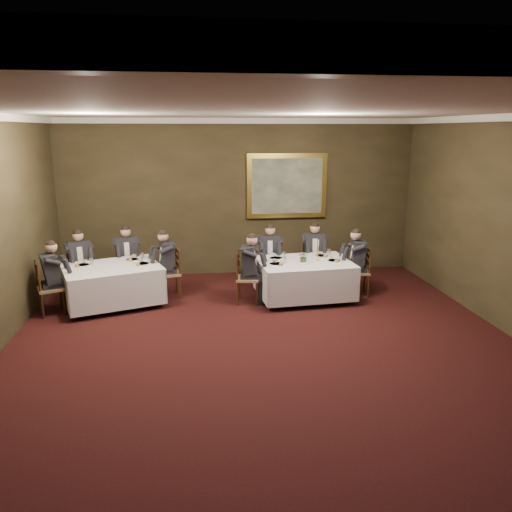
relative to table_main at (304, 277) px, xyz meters
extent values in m
plane|color=black|center=(-1.08, -2.96, -0.45)|extent=(10.00, 10.00, 0.00)
cube|color=silver|center=(-1.08, -2.96, 3.05)|extent=(8.00, 10.00, 0.10)
cube|color=#2E2817|center=(-1.08, 2.04, 1.30)|extent=(8.00, 0.10, 3.50)
cube|color=white|center=(-1.08, 1.99, 2.99)|extent=(8.00, 0.10, 0.12)
cube|color=#311C0D|center=(0.00, 0.00, 0.28)|extent=(1.81, 1.42, 0.04)
cube|color=white|center=(0.00, 0.00, 0.31)|extent=(1.88, 1.48, 0.02)
cube|color=white|center=(0.00, 0.00, -0.02)|extent=(1.90, 1.50, 0.65)
cube|color=#311C0D|center=(-3.68, 0.08, 0.28)|extent=(1.98, 1.73, 0.04)
cube|color=white|center=(-3.68, 0.08, 0.31)|extent=(2.06, 1.80, 0.02)
cube|color=white|center=(-3.68, 0.08, -0.02)|extent=(2.09, 1.83, 0.65)
cube|color=#93754B|center=(-0.55, 0.87, 0.04)|extent=(0.48, 0.46, 0.05)
cube|color=#311C0D|center=(-0.53, 1.06, 0.28)|extent=(0.38, 0.07, 0.54)
cube|color=black|center=(-0.55, 0.87, 0.41)|extent=(0.45, 0.35, 0.55)
sphere|color=tan|center=(-0.55, 0.87, 0.79)|extent=(0.23, 0.23, 0.21)
cube|color=#93754B|center=(0.41, 0.95, 0.04)|extent=(0.46, 0.45, 0.05)
cube|color=#311C0D|center=(0.42, 1.14, 0.28)|extent=(0.38, 0.05, 0.54)
cube|color=black|center=(0.41, 0.95, 0.41)|extent=(0.44, 0.33, 0.55)
sphere|color=tan|center=(0.41, 0.95, 0.79)|extent=(0.22, 0.22, 0.21)
cube|color=#93754B|center=(-1.12, -0.09, 0.04)|extent=(0.49, 0.51, 0.05)
cube|color=#311C0D|center=(-1.31, -0.06, 0.28)|extent=(0.09, 0.38, 0.54)
cube|color=black|center=(-1.12, -0.09, 0.41)|extent=(0.38, 0.47, 0.55)
sphere|color=tan|center=(-1.12, -0.09, 0.79)|extent=(0.24, 0.24, 0.21)
cube|color=#93754B|center=(1.12, 0.09, 0.04)|extent=(0.48, 0.49, 0.05)
cube|color=#311C0D|center=(1.31, 0.06, 0.28)|extent=(0.08, 0.38, 0.54)
cube|color=black|center=(1.12, 0.09, 0.41)|extent=(0.37, 0.46, 0.55)
sphere|color=tan|center=(1.12, 0.09, 0.79)|extent=(0.24, 0.24, 0.21)
cube|color=#93754B|center=(-4.41, 0.77, 0.04)|extent=(0.56, 0.55, 0.05)
cube|color=#311C0D|center=(-4.48, 0.94, 0.28)|extent=(0.36, 0.17, 0.54)
cube|color=black|center=(-4.41, 0.77, 0.41)|extent=(0.51, 0.44, 0.55)
sphere|color=tan|center=(-4.41, 0.77, 0.79)|extent=(0.27, 0.27, 0.21)
cube|color=#93754B|center=(-3.52, 1.07, 0.04)|extent=(0.52, 0.50, 0.05)
cube|color=#311C0D|center=(-3.56, 1.26, 0.28)|extent=(0.38, 0.11, 0.54)
cube|color=black|center=(-3.52, 1.07, 0.41)|extent=(0.48, 0.39, 0.55)
sphere|color=tan|center=(-3.52, 1.07, 0.79)|extent=(0.25, 0.25, 0.21)
cube|color=#93754B|center=(-2.64, 0.44, 0.04)|extent=(0.50, 0.52, 0.05)
cube|color=#311C0D|center=(-2.46, 0.48, 0.28)|extent=(0.11, 0.38, 0.54)
cube|color=black|center=(-2.64, 0.44, 0.41)|extent=(0.39, 0.47, 0.55)
sphere|color=tan|center=(-2.64, 0.44, 0.79)|extent=(0.25, 0.25, 0.21)
cube|color=#93754B|center=(-4.71, -0.27, 0.04)|extent=(0.55, 0.56, 0.05)
cube|color=#311C0D|center=(-4.89, -0.34, 0.28)|extent=(0.17, 0.36, 0.54)
cube|color=black|center=(-4.71, -0.27, 0.41)|extent=(0.44, 0.51, 0.55)
sphere|color=tan|center=(-4.71, -0.27, 0.79)|extent=(0.27, 0.27, 0.21)
imported|color=#2D5926|center=(-0.03, -0.06, 0.43)|extent=(0.27, 0.25, 0.24)
cylinder|color=gold|center=(0.27, 0.03, 0.32)|extent=(0.06, 0.06, 0.02)
cylinder|color=gold|center=(0.27, 0.03, 0.48)|extent=(0.01, 0.01, 0.29)
cylinder|color=white|center=(0.27, 0.03, 0.68)|extent=(0.02, 0.02, 0.13)
cylinder|color=white|center=(-0.51, 0.34, 0.32)|extent=(0.25, 0.25, 0.01)
cylinder|color=white|center=(-0.51, 0.49, 0.35)|extent=(0.08, 0.08, 0.05)
cylinder|color=white|center=(-0.34, 0.34, 0.39)|extent=(0.06, 0.06, 0.14)
cylinder|color=white|center=(-4.24, 0.28, 0.32)|extent=(0.25, 0.25, 0.01)
cylinder|color=white|center=(-4.24, 0.43, 0.35)|extent=(0.08, 0.08, 0.05)
cylinder|color=white|center=(-4.07, 0.28, 0.39)|extent=(0.06, 0.06, 0.14)
cube|color=#D8B94F|center=(0.00, 1.98, 1.56)|extent=(1.83, 0.08, 1.46)
cube|color=#424931|center=(0.00, 1.94, 1.56)|extent=(1.61, 0.01, 1.24)
camera|label=1|loc=(-2.10, -9.20, 2.80)|focal=35.00mm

